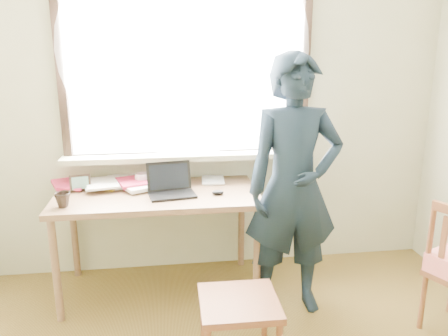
{
  "coord_description": "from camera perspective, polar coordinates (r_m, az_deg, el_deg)",
  "views": [
    {
      "loc": [
        -0.38,
        -1.27,
        1.69
      ],
      "look_at": [
        -0.07,
        0.95,
        1.09
      ],
      "focal_mm": 35.0,
      "sensor_mm": 36.0,
      "label": 1
    }
  ],
  "objects": [
    {
      "name": "desk_clutter",
      "position": [
        3.27,
        -14.0,
        -1.77
      ],
      "size": [
        0.85,
        0.47,
        0.05
      ],
      "color": "#3237A5",
      "rests_on": "desk"
    },
    {
      "name": "book_b",
      "position": [
        3.27,
        -2.88,
        -1.62
      ],
      "size": [
        0.18,
        0.24,
        0.02
      ],
      "primitive_type": "imported",
      "rotation": [
        0.0,
        0.0,
        -0.08
      ],
      "color": "white",
      "rests_on": "desk"
    },
    {
      "name": "picture_frame",
      "position": [
        3.18,
        -18.27,
        -1.98
      ],
      "size": [
        0.14,
        0.04,
        0.11
      ],
      "color": "black",
      "rests_on": "desk"
    },
    {
      "name": "mug_dark",
      "position": [
        2.91,
        -20.33,
        -3.93
      ],
      "size": [
        0.14,
        0.14,
        0.09
      ],
      "primitive_type": "imported",
      "rotation": [
        0.0,
        0.0,
        -0.78
      ],
      "color": "black",
      "rests_on": "desk"
    },
    {
      "name": "desk",
      "position": [
        3.07,
        -8.62,
        -4.56
      ],
      "size": [
        1.39,
        0.69,
        0.74
      ],
      "color": "brown",
      "rests_on": "ground"
    },
    {
      "name": "work_chair",
      "position": [
        2.44,
        1.96,
        -18.14
      ],
      "size": [
        0.42,
        0.4,
        0.42
      ],
      "color": "brown",
      "rests_on": "ground"
    },
    {
      "name": "mouse",
      "position": [
        2.97,
        -0.8,
        -3.21
      ],
      "size": [
        0.08,
        0.06,
        0.03
      ],
      "primitive_type": "ellipsoid",
      "color": "black",
      "rests_on": "desk"
    },
    {
      "name": "laptop",
      "position": [
        3.0,
        -6.97,
        -2.45
      ],
      "size": [
        0.34,
        0.29,
        0.21
      ],
      "color": "black",
      "rests_on": "desk"
    },
    {
      "name": "room_shell",
      "position": [
        1.51,
        5.95,
        12.86
      ],
      "size": [
        3.52,
        4.02,
        2.61
      ],
      "color": "#B9B794",
      "rests_on": "ground"
    },
    {
      "name": "mug_white",
      "position": [
        3.23,
        -10.57,
        -1.44
      ],
      "size": [
        0.15,
        0.15,
        0.09
      ],
      "primitive_type": "imported",
      "rotation": [
        0.0,
        0.0,
        0.54
      ],
      "color": "white",
      "rests_on": "desk"
    },
    {
      "name": "person",
      "position": [
        2.82,
        9.08,
        -2.51
      ],
      "size": [
        0.62,
        0.41,
        1.69
      ],
      "primitive_type": "imported",
      "rotation": [
        0.0,
        0.0,
        -0.0
      ],
      "color": "black",
      "rests_on": "ground"
    },
    {
      "name": "book_a",
      "position": [
        3.28,
        -14.62,
        -1.96
      ],
      "size": [
        0.25,
        0.3,
        0.03
      ],
      "primitive_type": "imported",
      "rotation": [
        0.0,
        0.0,
        -0.2
      ],
      "color": "white",
      "rests_on": "desk"
    }
  ]
}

